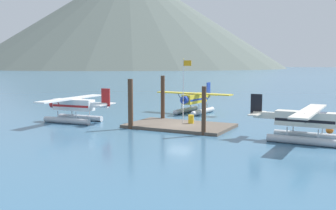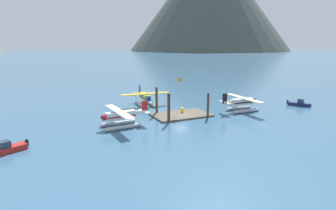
% 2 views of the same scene
% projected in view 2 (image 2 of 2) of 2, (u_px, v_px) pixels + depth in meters
% --- Properties ---
extents(ground_plane, '(1200.00, 1200.00, 0.00)m').
position_uv_depth(ground_plane, '(181.00, 116.00, 50.63)').
color(ground_plane, '#38607F').
extents(dock_platform, '(10.42, 6.33, 0.30)m').
position_uv_depth(dock_platform, '(181.00, 115.00, 50.60)').
color(dock_platform, brown).
rests_on(dock_platform, ground).
extents(piling_near_left, '(0.51, 0.51, 4.97)m').
position_uv_depth(piling_near_left, '(169.00, 108.00, 45.76)').
color(piling_near_left, '#4C3323').
rests_on(piling_near_left, ground).
extents(piling_near_right, '(0.41, 0.41, 4.45)m').
position_uv_depth(piling_near_right, '(208.00, 105.00, 49.08)').
color(piling_near_right, '#4C3323').
rests_on(piling_near_right, ground).
extents(piling_far_left, '(0.46, 0.46, 5.12)m').
position_uv_depth(piling_far_left, '(157.00, 101.00, 51.33)').
color(piling_far_left, '#4C3323').
rests_on(piling_far_left, ground).
extents(flagpole, '(0.95, 0.10, 6.67)m').
position_uv_depth(flagpole, '(179.00, 91.00, 50.64)').
color(flagpole, silver).
rests_on(flagpole, dock_platform).
extents(fuel_drum, '(0.62, 0.62, 0.88)m').
position_uv_depth(fuel_drum, '(182.00, 110.00, 51.76)').
color(fuel_drum, gold).
rests_on(fuel_drum, dock_platform).
extents(mooring_buoy, '(0.69, 0.69, 0.69)m').
position_uv_depth(mooring_buoy, '(232.00, 104.00, 58.99)').
color(mooring_buoy, orange).
rests_on(mooring_buoy, ground).
extents(seaplane_yellow_bow_left, '(10.47, 7.97, 3.84)m').
position_uv_depth(seaplane_yellow_bow_left, '(145.00, 98.00, 58.66)').
color(seaplane_yellow_bow_left, '#B7BABF').
rests_on(seaplane_yellow_bow_left, ground).
extents(seaplane_cream_stbd_aft, '(7.98, 10.43, 3.84)m').
position_uv_depth(seaplane_cream_stbd_aft, '(242.00, 103.00, 53.71)').
color(seaplane_cream_stbd_aft, '#B7BABF').
rests_on(seaplane_cream_stbd_aft, ground).
extents(seaplane_white_port_aft, '(7.97, 10.47, 3.84)m').
position_uv_depth(seaplane_white_port_aft, '(121.00, 118.00, 43.39)').
color(seaplane_white_port_aft, '#B7BABF').
rests_on(seaplane_white_port_aft, ground).
extents(boat_navy_open_se, '(3.52, 4.35, 1.50)m').
position_uv_depth(boat_navy_open_se, '(300.00, 104.00, 58.60)').
color(boat_navy_open_se, navy).
rests_on(boat_navy_open_se, ground).
extents(boat_red_open_sw, '(4.56, 3.09, 1.50)m').
position_uv_depth(boat_red_open_sw, '(6.00, 149.00, 33.41)').
color(boat_red_open_sw, '#B2231E').
rests_on(boat_red_open_sw, ground).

